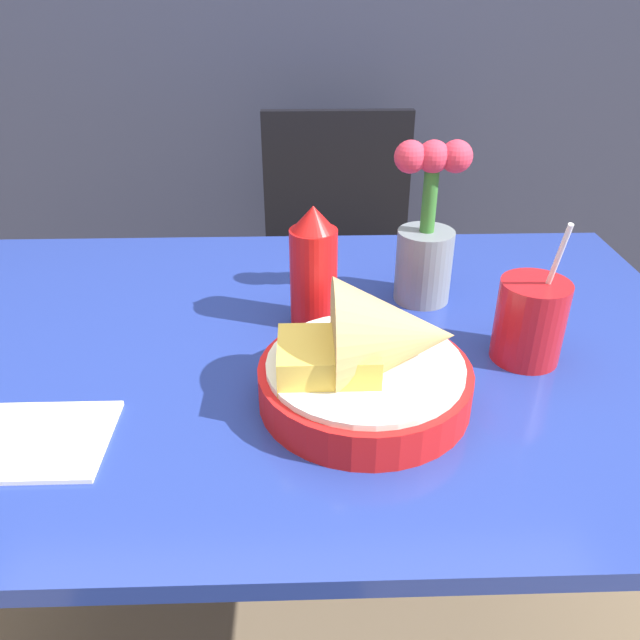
# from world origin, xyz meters

# --- Properties ---
(dining_table) EXTENTS (1.26, 0.81, 0.74)m
(dining_table) POSITION_xyz_m (0.00, 0.00, 0.64)
(dining_table) COLOR #233893
(dining_table) RESTS_ON ground_plane
(chair_far_window) EXTENTS (0.40, 0.40, 0.89)m
(chair_far_window) POSITION_xyz_m (0.13, 0.80, 0.53)
(chair_far_window) COLOR black
(chair_far_window) RESTS_ON ground_plane
(food_basket) EXTENTS (0.26, 0.26, 0.16)m
(food_basket) POSITION_xyz_m (0.11, -0.14, 0.80)
(food_basket) COLOR red
(food_basket) RESTS_ON dining_table
(ketchup_bottle) EXTENTS (0.07, 0.07, 0.19)m
(ketchup_bottle) POSITION_xyz_m (0.05, 0.06, 0.83)
(ketchup_bottle) COLOR red
(ketchup_bottle) RESTS_ON dining_table
(drink_cup) EXTENTS (0.09, 0.09, 0.21)m
(drink_cup) POSITION_xyz_m (0.34, -0.05, 0.79)
(drink_cup) COLOR red
(drink_cup) RESTS_ON dining_table
(flower_vase) EXTENTS (0.12, 0.09, 0.26)m
(flower_vase) POSITION_xyz_m (0.22, 0.13, 0.85)
(flower_vase) COLOR gray
(flower_vase) RESTS_ON dining_table
(napkin) EXTENTS (0.17, 0.14, 0.01)m
(napkin) POSITION_xyz_m (-0.28, -0.21, 0.74)
(napkin) COLOR white
(napkin) RESTS_ON dining_table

